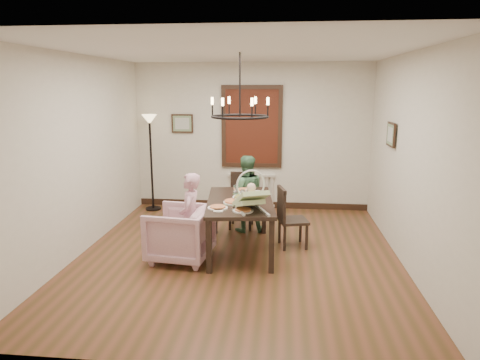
% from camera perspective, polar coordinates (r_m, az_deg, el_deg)
% --- Properties ---
extents(room_shell, '(4.51, 5.00, 2.81)m').
position_cam_1_polar(room_shell, '(6.16, 0.09, 3.46)').
color(room_shell, brown).
rests_on(room_shell, ground).
extents(dining_table, '(1.09, 1.72, 0.77)m').
position_cam_1_polar(dining_table, '(6.13, -0.02, -3.48)').
color(dining_table, black).
rests_on(dining_table, room_shell).
extents(chair_far, '(0.42, 0.42, 0.93)m').
position_cam_1_polar(chair_far, '(7.22, 0.17, -2.78)').
color(chair_far, black).
rests_on(chair_far, room_shell).
extents(chair_right, '(0.49, 0.49, 0.92)m').
position_cam_1_polar(chair_right, '(6.41, 7.11, -4.91)').
color(chair_right, black).
rests_on(chair_right, room_shell).
extents(armchair, '(0.91, 0.89, 0.75)m').
position_cam_1_polar(armchair, '(5.98, -8.01, -7.09)').
color(armchair, beige).
rests_on(armchair, room_shell).
extents(elderly_woman, '(0.26, 0.38, 1.02)m').
position_cam_1_polar(elderly_woman, '(5.88, -6.64, -6.01)').
color(elderly_woman, '#CF92A4').
rests_on(elderly_woman, room_shell).
extents(seated_man, '(0.58, 0.49, 1.05)m').
position_cam_1_polar(seated_man, '(7.03, 0.76, -2.69)').
color(seated_man, '#477851').
rests_on(seated_man, room_shell).
extents(baby_bouncer, '(0.60, 0.68, 0.37)m').
position_cam_1_polar(baby_bouncer, '(5.54, 1.40, -2.31)').
color(baby_bouncer, '#B8D190').
rests_on(baby_bouncer, dining_table).
extents(salad_bowl, '(0.29, 0.29, 0.07)m').
position_cam_1_polar(salad_bowl, '(6.08, 0.13, -2.43)').
color(salad_bowl, white).
rests_on(salad_bowl, dining_table).
extents(pizza_platter, '(0.29, 0.29, 0.04)m').
position_cam_1_polar(pizza_platter, '(5.95, -0.86, -2.92)').
color(pizza_platter, tan).
rests_on(pizza_platter, dining_table).
extents(drinking_glass, '(0.07, 0.07, 0.13)m').
position_cam_1_polar(drinking_glass, '(6.15, 0.35, -1.98)').
color(drinking_glass, silver).
rests_on(drinking_glass, dining_table).
extents(window_blinds, '(1.00, 0.03, 1.40)m').
position_cam_1_polar(window_blinds, '(8.20, 1.58, 7.11)').
color(window_blinds, '#531E10').
rests_on(window_blinds, room_shell).
extents(radiator, '(0.92, 0.12, 0.62)m').
position_cam_1_polar(radiator, '(8.43, 1.54, -1.37)').
color(radiator, silver).
rests_on(radiator, room_shell).
extents(picture_back, '(0.42, 0.03, 0.36)m').
position_cam_1_polar(picture_back, '(8.42, -7.70, 7.48)').
color(picture_back, black).
rests_on(picture_back, room_shell).
extents(picture_right, '(0.03, 0.42, 0.36)m').
position_cam_1_polar(picture_right, '(6.81, 19.50, 5.74)').
color(picture_right, black).
rests_on(picture_right, room_shell).
extents(floor_lamp, '(0.30, 0.30, 1.80)m').
position_cam_1_polar(floor_lamp, '(8.35, -11.73, 2.10)').
color(floor_lamp, black).
rests_on(floor_lamp, room_shell).
extents(chandelier, '(0.80, 0.80, 0.04)m').
position_cam_1_polar(chandelier, '(5.91, -0.02, 8.45)').
color(chandelier, black).
rests_on(chandelier, room_shell).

